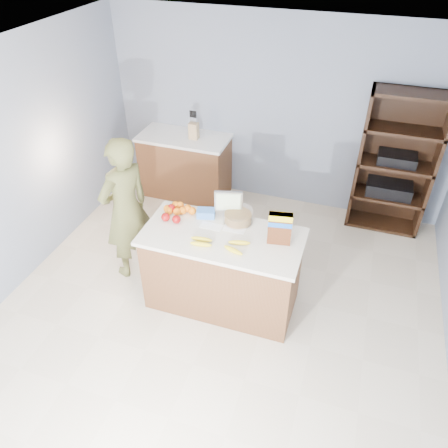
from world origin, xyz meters
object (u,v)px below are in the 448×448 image
(person, at_px, (126,210))
(tv, at_px, (228,202))
(shelving_unit, at_px, (395,165))
(cereal_box, at_px, (280,226))
(counter_peninsula, at_px, (222,272))

(person, xyz_separation_m, tv, (1.10, 0.16, 0.23))
(shelving_unit, relative_size, tv, 6.38)
(person, xyz_separation_m, cereal_box, (1.68, -0.11, 0.26))
(counter_peninsula, distance_m, shelving_unit, 2.61)
(tv, xyz_separation_m, cereal_box, (0.58, -0.27, 0.03))
(person, distance_m, cereal_box, 1.70)
(person, bearing_deg, shelving_unit, 148.20)
(tv, bearing_deg, person, -171.55)
(person, bearing_deg, cereal_box, 109.67)
(counter_peninsula, height_order, cereal_box, cereal_box)
(cereal_box, bearing_deg, shelving_unit, 62.91)
(shelving_unit, relative_size, person, 1.08)
(tv, height_order, cereal_box, cereal_box)
(counter_peninsula, height_order, shelving_unit, shelving_unit)
(counter_peninsula, relative_size, cereal_box, 4.77)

